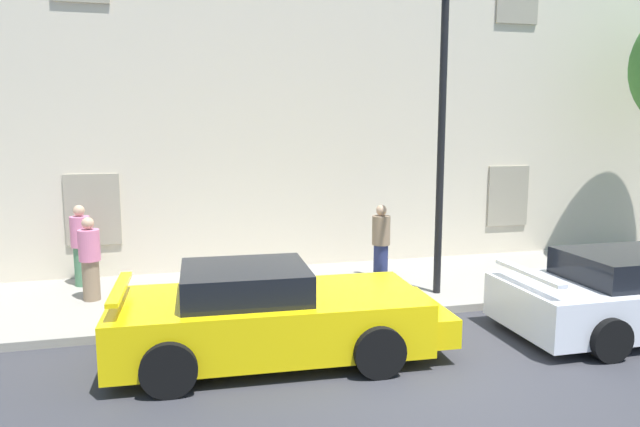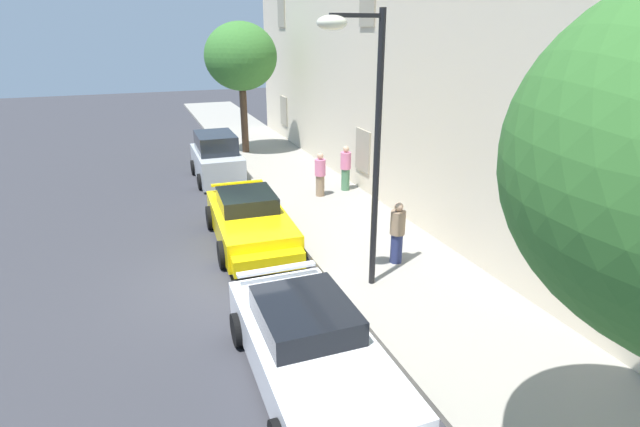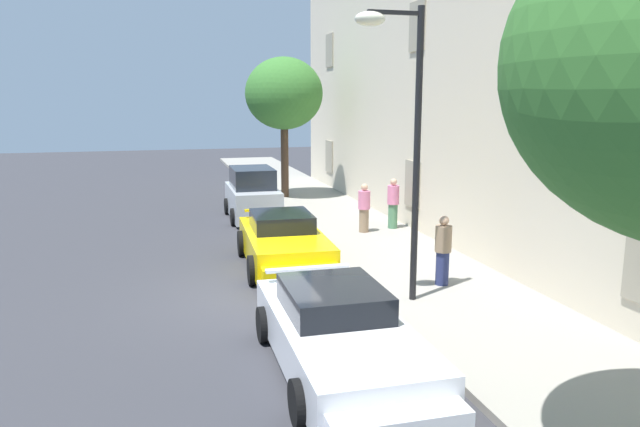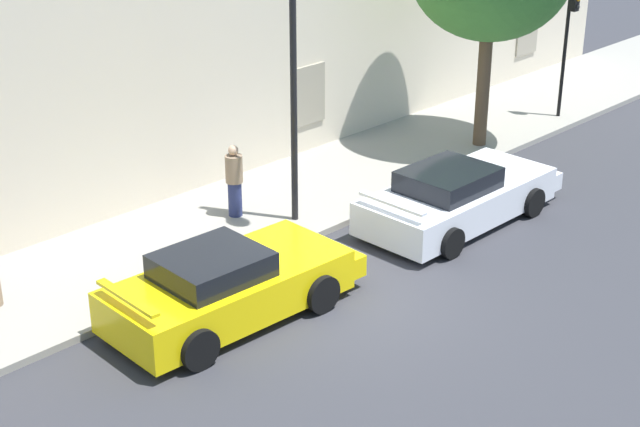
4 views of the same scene
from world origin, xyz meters
The scene contains 11 objects.
ground_plane centered at (0.00, 0.00, 0.00)m, with size 80.00×80.00×0.00m, color #333338.
sidewalk centered at (0.00, 4.11, 0.07)m, with size 60.00×3.71×0.14m, color gray.
building_facade centered at (0.00, 7.55, 5.48)m, with size 36.67×3.69×10.92m.
sportscar_red_lead centered at (-1.83, 1.07, 0.62)m, with size 4.85×2.28×1.37m.
sportscar_yellow_flank centered at (4.32, 0.70, 0.58)m, with size 5.12×2.20×1.32m.
hatchback_parked centered at (-8.54, 1.27, 0.84)m, with size 3.63×1.86×1.87m.
tree_midblock centered at (-12.27, 3.26, 4.50)m, with size 3.27×3.27×5.90m.
street_lamp centered at (1.63, 2.69, 4.22)m, with size 0.44×1.42×5.95m.
pedestrian_admiring centered at (-5.08, 5.35, 0.97)m, with size 0.42×0.42×1.64m.
pedestrian_strolling centered at (-4.77, 4.25, 0.92)m, with size 0.54×0.54×1.55m.
pedestrian_bystander centered at (0.87, 4.16, 0.95)m, with size 0.53×0.53×1.60m.
Camera 2 is at (10.71, -1.63, 5.70)m, focal length 27.56 mm.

